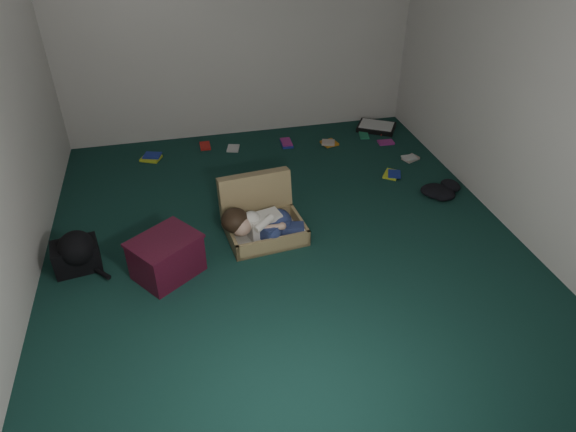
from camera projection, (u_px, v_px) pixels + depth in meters
name	position (u px, v px, depth m)	size (l,w,h in m)	color
floor	(284.00, 240.00, 4.48)	(4.50, 4.50, 0.00)	#13362F
wall_back	(237.00, 22.00, 5.55)	(4.50, 4.50, 0.00)	silver
wall_front	(416.00, 314.00, 1.93)	(4.50, 4.50, 0.00)	silver
wall_right	(525.00, 76.00, 4.12)	(4.50, 4.50, 0.00)	silver
suitcase	(261.00, 217.00, 4.52)	(0.71, 0.70, 0.48)	#A08858
person	(262.00, 224.00, 4.35)	(0.72, 0.34, 0.30)	white
maroon_bin	(166.00, 257.00, 4.01)	(0.63, 0.61, 0.34)	#460E20
backpack	(76.00, 255.00, 4.09)	(0.44, 0.35, 0.26)	black
clothing_pile	(443.00, 190.00, 5.04)	(0.41, 0.33, 0.13)	black
paper_tray	(376.00, 127.00, 6.33)	(0.55, 0.51, 0.06)	black
book_scatter	(314.00, 148.00, 5.91)	(2.98, 1.33, 0.02)	#CCDB26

